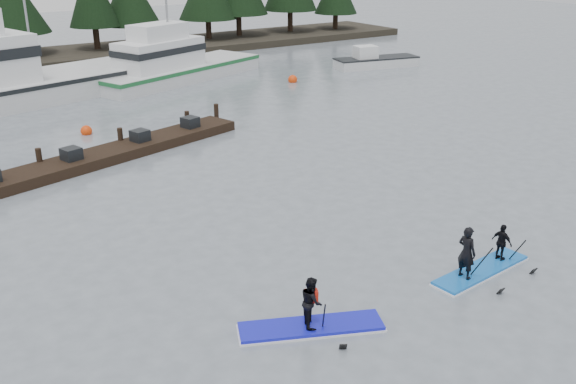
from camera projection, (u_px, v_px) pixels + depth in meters
ground at (413, 298)px, 17.18m from camera, size 160.00×160.00×0.00m
far_shore at (27, 60)px, 49.43m from camera, size 70.00×8.00×0.60m
treeline at (27, 64)px, 49.54m from camera, size 60.00×4.00×8.00m
fishing_boat_medium at (174, 73)px, 43.39m from camera, size 13.54×8.03×7.97m
skiff at (376, 62)px, 48.07m from camera, size 6.61×3.22×0.74m
floating_dock at (113, 153)px, 28.11m from camera, size 13.28×5.24×0.44m
buoy_c at (293, 82)px, 43.19m from camera, size 0.62×0.62×0.62m
buoy_b at (87, 134)px, 31.66m from camera, size 0.56×0.56×0.56m
paddleboard_solo at (311, 314)px, 15.65m from camera, size 3.60×2.25×1.87m
paddleboard_duo at (481, 257)px, 18.28m from camera, size 3.53×1.28×2.17m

